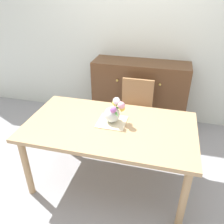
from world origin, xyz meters
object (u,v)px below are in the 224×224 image
Objects in this scene: chair_far at (136,109)px; dining_table at (110,132)px; dresser at (139,94)px; flower_vase at (114,112)px.

dining_table is at bearing 80.22° from chair_far.
dining_table is 1.22× the size of dresser.
dresser is at bearing 85.94° from flower_vase.
dining_table is 0.84m from chair_far.
dresser is at bearing 85.02° from dining_table.
dining_table is 0.22m from flower_vase.
dresser is (-0.02, 0.51, -0.02)m from chair_far.
dining_table is at bearing -94.98° from dresser.
chair_far is at bearing 80.22° from dining_table.
flower_vase is at bearing 81.37° from chair_far.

